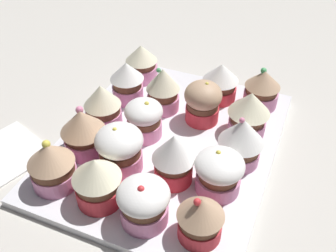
# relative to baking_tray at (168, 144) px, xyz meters

# --- Properties ---
(ground_plane) EXTENTS (1.80, 1.80, 0.03)m
(ground_plane) POSITION_rel_baking_tray_xyz_m (0.00, 0.00, -0.02)
(ground_plane) COLOR beige
(baking_tray) EXTENTS (0.32, 0.39, 0.01)m
(baking_tray) POSITION_rel_baking_tray_xyz_m (0.00, 0.00, 0.00)
(baking_tray) COLOR silver
(baking_tray) RESTS_ON ground_plane
(cupcake_0) EXTENTS (0.06, 0.06, 0.07)m
(cupcake_0) POSITION_rel_baking_tray_xyz_m (-0.11, -0.15, 0.04)
(cupcake_0) COLOR pink
(cupcake_0) RESTS_ON baking_tray
(cupcake_1) EXTENTS (0.06, 0.06, 0.07)m
(cupcake_1) POSITION_rel_baking_tray_xyz_m (-0.04, -0.14, 0.04)
(cupcake_1) COLOR #D1333D
(cupcake_1) RESTS_ON baking_tray
(cupcake_2) EXTENTS (0.06, 0.06, 0.07)m
(cupcake_2) POSITION_rel_baking_tray_xyz_m (0.11, -0.14, 0.04)
(cupcake_2) COLOR pink
(cupcake_2) RESTS_ON baking_tray
(cupcake_3) EXTENTS (0.06, 0.06, 0.08)m
(cupcake_3) POSITION_rel_baking_tray_xyz_m (-0.11, -0.07, 0.05)
(cupcake_3) COLOR pink
(cupcake_3) RESTS_ON baking_tray
(cupcake_4) EXTENTS (0.06, 0.06, 0.07)m
(cupcake_4) POSITION_rel_baking_tray_xyz_m (-0.03, -0.07, 0.04)
(cupcake_4) COLOR #D1333D
(cupcake_4) RESTS_ON baking_tray
(cupcake_5) EXTENTS (0.06, 0.06, 0.08)m
(cupcake_5) POSITION_rel_baking_tray_xyz_m (0.04, -0.07, 0.05)
(cupcake_5) COLOR pink
(cupcake_5) RESTS_ON baking_tray
(cupcake_6) EXTENTS (0.06, 0.06, 0.07)m
(cupcake_6) POSITION_rel_baking_tray_xyz_m (0.11, -0.07, 0.04)
(cupcake_6) COLOR pink
(cupcake_6) RESTS_ON baking_tray
(cupcake_7) EXTENTS (0.06, 0.06, 0.08)m
(cupcake_7) POSITION_rel_baking_tray_xyz_m (-0.11, -0.00, 0.05)
(cupcake_7) COLOR pink
(cupcake_7) RESTS_ON baking_tray
(cupcake_8) EXTENTS (0.06, 0.06, 0.07)m
(cupcake_8) POSITION_rel_baking_tray_xyz_m (0.04, -0.00, 0.04)
(cupcake_8) COLOR pink
(cupcake_8) RESTS_ON baking_tray
(cupcake_9) EXTENTS (0.06, 0.06, 0.07)m
(cupcake_9) POSITION_rel_baking_tray_xyz_m (0.11, 0.00, 0.04)
(cupcake_9) COLOR pink
(cupcake_9) RESTS_ON baking_tray
(cupcake_10) EXTENTS (0.07, 0.07, 0.06)m
(cupcake_10) POSITION_rel_baking_tray_xyz_m (-0.10, 0.06, 0.04)
(cupcake_10) COLOR pink
(cupcake_10) RESTS_ON baking_tray
(cupcake_11) EXTENTS (0.06, 0.06, 0.08)m
(cupcake_11) POSITION_rel_baking_tray_xyz_m (-0.04, 0.07, 0.05)
(cupcake_11) COLOR #D1333D
(cupcake_11) RESTS_ON baking_tray
(cupcake_12) EXTENTS (0.07, 0.07, 0.07)m
(cupcake_12) POSITION_rel_baking_tray_xyz_m (0.04, 0.08, 0.04)
(cupcake_12) COLOR pink
(cupcake_12) RESTS_ON baking_tray
(cupcake_13) EXTENTS (0.07, 0.07, 0.08)m
(cupcake_13) POSITION_rel_baking_tray_xyz_m (0.10, 0.07, 0.04)
(cupcake_13) COLOR pink
(cupcake_13) RESTS_ON baking_tray
(cupcake_14) EXTENTS (0.06, 0.06, 0.07)m
(cupcake_14) POSITION_rel_baking_tray_xyz_m (-0.10, 0.14, 0.04)
(cupcake_14) COLOR #D1333D
(cupcake_14) RESTS_ON baking_tray
(cupcake_15) EXTENTS (0.06, 0.06, 0.07)m
(cupcake_15) POSITION_rel_baking_tray_xyz_m (-0.03, 0.15, 0.04)
(cupcake_15) COLOR pink
(cupcake_15) RESTS_ON baking_tray
(cupcake_16) EXTENTS (0.06, 0.06, 0.07)m
(cupcake_16) POSITION_rel_baking_tray_xyz_m (0.04, 0.14, 0.04)
(cupcake_16) COLOR #D1333D
(cupcake_16) RESTS_ON baking_tray
(cupcake_17) EXTENTS (0.06, 0.06, 0.07)m
(cupcake_17) POSITION_rel_baking_tray_xyz_m (0.11, 0.14, 0.04)
(cupcake_17) COLOR pink
(cupcake_17) RESTS_ON baking_tray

